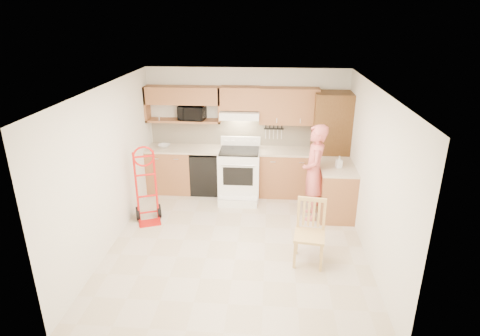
# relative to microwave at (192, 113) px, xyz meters

# --- Properties ---
(floor) EXTENTS (4.00, 4.50, 0.02)m
(floor) POSITION_rel_microwave_xyz_m (1.08, -2.08, -1.64)
(floor) COLOR #BEB09B
(floor) RESTS_ON ground
(ceiling) EXTENTS (4.00, 4.50, 0.02)m
(ceiling) POSITION_rel_microwave_xyz_m (1.08, -2.08, 0.88)
(ceiling) COLOR white
(ceiling) RESTS_ON ground
(wall_back) EXTENTS (4.00, 0.02, 2.50)m
(wall_back) POSITION_rel_microwave_xyz_m (1.08, 0.17, -0.38)
(wall_back) COLOR silver
(wall_back) RESTS_ON ground
(wall_front) EXTENTS (4.00, 0.02, 2.50)m
(wall_front) POSITION_rel_microwave_xyz_m (1.08, -4.34, -0.38)
(wall_front) COLOR silver
(wall_front) RESTS_ON ground
(wall_left) EXTENTS (0.02, 4.50, 2.50)m
(wall_left) POSITION_rel_microwave_xyz_m (-0.93, -2.08, -0.38)
(wall_left) COLOR silver
(wall_left) RESTS_ON ground
(wall_right) EXTENTS (0.02, 4.50, 2.50)m
(wall_right) POSITION_rel_microwave_xyz_m (3.09, -2.08, -0.38)
(wall_right) COLOR silver
(wall_right) RESTS_ON ground
(backsplash) EXTENTS (3.92, 0.03, 0.55)m
(backsplash) POSITION_rel_microwave_xyz_m (1.08, 0.15, -0.43)
(backsplash) COLOR beige
(backsplash) RESTS_ON wall_back
(lower_cab_left) EXTENTS (0.90, 0.60, 0.90)m
(lower_cab_left) POSITION_rel_microwave_xyz_m (-0.47, -0.14, -1.18)
(lower_cab_left) COLOR brown
(lower_cab_left) RESTS_ON ground
(dishwasher) EXTENTS (0.60, 0.60, 0.85)m
(dishwasher) POSITION_rel_microwave_xyz_m (0.28, -0.14, -1.21)
(dishwasher) COLOR black
(dishwasher) RESTS_ON ground
(lower_cab_right) EXTENTS (1.14, 0.60, 0.90)m
(lower_cab_right) POSITION_rel_microwave_xyz_m (1.91, -0.14, -1.18)
(lower_cab_right) COLOR brown
(lower_cab_right) RESTS_ON ground
(countertop_left) EXTENTS (1.50, 0.63, 0.04)m
(countertop_left) POSITION_rel_microwave_xyz_m (-0.17, -0.13, -0.71)
(countertop_left) COLOR #BFAB8D
(countertop_left) RESTS_ON lower_cab_left
(countertop_right) EXTENTS (1.14, 0.63, 0.04)m
(countertop_right) POSITION_rel_microwave_xyz_m (1.91, -0.13, -0.71)
(countertop_right) COLOR #BFAB8D
(countertop_right) RESTS_ON lower_cab_right
(cab_return_right) EXTENTS (0.60, 1.00, 0.90)m
(cab_return_right) POSITION_rel_microwave_xyz_m (2.78, -0.94, -1.18)
(cab_return_right) COLOR brown
(cab_return_right) RESTS_ON ground
(countertop_return) EXTENTS (0.63, 1.00, 0.04)m
(countertop_return) POSITION_rel_microwave_xyz_m (2.78, -0.94, -0.71)
(countertop_return) COLOR #BFAB8D
(countertop_return) RESTS_ON cab_return_right
(pantry_tall) EXTENTS (0.70, 0.60, 2.10)m
(pantry_tall) POSITION_rel_microwave_xyz_m (2.73, -0.14, -0.58)
(pantry_tall) COLOR brown
(pantry_tall) RESTS_ON ground
(upper_cab_left) EXTENTS (1.50, 0.33, 0.34)m
(upper_cab_left) POSITION_rel_microwave_xyz_m (-0.17, 0.00, 0.35)
(upper_cab_left) COLOR brown
(upper_cab_left) RESTS_ON wall_back
(upper_shelf_mw) EXTENTS (1.50, 0.33, 0.04)m
(upper_shelf_mw) POSITION_rel_microwave_xyz_m (-0.17, 0.00, -0.16)
(upper_shelf_mw) COLOR brown
(upper_shelf_mw) RESTS_ON wall_back
(upper_cab_center) EXTENTS (0.76, 0.33, 0.44)m
(upper_cab_center) POSITION_rel_microwave_xyz_m (0.96, 0.00, 0.31)
(upper_cab_center) COLOR brown
(upper_cab_center) RESTS_ON wall_back
(upper_cab_right) EXTENTS (1.14, 0.33, 0.70)m
(upper_cab_right) POSITION_rel_microwave_xyz_m (1.91, 0.00, 0.17)
(upper_cab_right) COLOR brown
(upper_cab_right) RESTS_ON wall_back
(range_hood) EXTENTS (0.76, 0.46, 0.14)m
(range_hood) POSITION_rel_microwave_xyz_m (0.96, -0.06, -0.00)
(range_hood) COLOR white
(range_hood) RESTS_ON wall_back
(knife_strip) EXTENTS (0.40, 0.05, 0.29)m
(knife_strip) POSITION_rel_microwave_xyz_m (1.63, 0.12, -0.39)
(knife_strip) COLOR black
(knife_strip) RESTS_ON backsplash
(microwave) EXTENTS (0.55, 0.40, 0.29)m
(microwave) POSITION_rel_microwave_xyz_m (0.00, 0.00, 0.00)
(microwave) COLOR black
(microwave) RESTS_ON upper_shelf_mw
(range) EXTENTS (0.79, 1.05, 1.17)m
(range) POSITION_rel_microwave_xyz_m (0.97, -0.41, -1.05)
(range) COLOR white
(range) RESTS_ON ground
(person) EXTENTS (0.45, 0.65, 1.73)m
(person) POSITION_rel_microwave_xyz_m (2.35, -1.11, -0.77)
(person) COLOR #D25F5D
(person) RESTS_ON ground
(hand_truck) EXTENTS (0.63, 0.61, 1.27)m
(hand_truck) POSITION_rel_microwave_xyz_m (-0.56, -1.51, -1.00)
(hand_truck) COLOR red
(hand_truck) RESTS_ON ground
(dining_chair) EXTENTS (0.50, 0.53, 0.97)m
(dining_chair) POSITION_rel_microwave_xyz_m (2.17, -2.57, -1.15)
(dining_chair) COLOR tan
(dining_chair) RESTS_ON ground
(soap_bottle) EXTENTS (0.12, 0.12, 0.21)m
(soap_bottle) POSITION_rel_microwave_xyz_m (2.78, -1.02, -0.59)
(soap_bottle) COLOR white
(soap_bottle) RESTS_ON countertop_return
(bowl) EXTENTS (0.26, 0.26, 0.06)m
(bowl) POSITION_rel_microwave_xyz_m (-0.58, -0.14, -0.66)
(bowl) COLOR white
(bowl) RESTS_ON countertop_left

